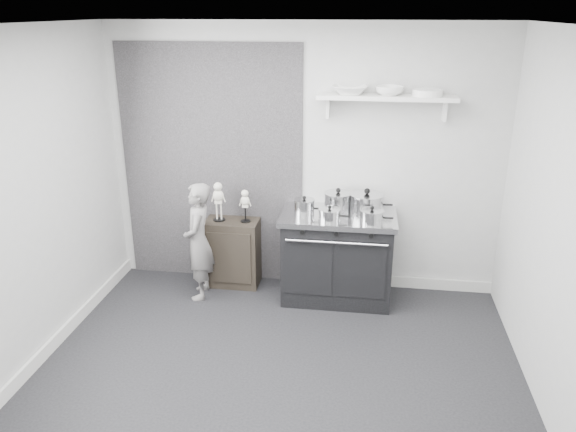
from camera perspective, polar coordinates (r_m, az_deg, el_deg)
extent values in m
plane|color=black|center=(4.69, -1.38, -16.34)|extent=(4.00, 4.00, 0.00)
cube|color=#B6B6B4|center=(5.73, 1.49, 5.68)|extent=(4.00, 0.02, 2.70)
cube|color=#B6B6B4|center=(2.48, -8.79, -15.77)|extent=(4.00, 0.02, 2.70)
cube|color=#B6B6B4|center=(4.77, -25.93, 0.55)|extent=(0.02, 3.60, 2.70)
cube|color=#B6B6B4|center=(4.20, 26.46, -2.08)|extent=(0.02, 3.60, 2.70)
cube|color=silver|center=(3.76, -1.75, 18.81)|extent=(4.00, 3.60, 0.02)
cube|color=black|center=(5.92, -7.74, 5.00)|extent=(1.90, 0.02, 2.50)
cube|color=silver|center=(6.14, 10.72, -6.54)|extent=(2.00, 0.03, 0.12)
cube|color=silver|center=(5.30, -23.57, -12.69)|extent=(0.03, 3.60, 0.12)
cube|color=white|center=(5.43, 9.98, 11.80)|extent=(1.30, 0.26, 0.04)
cube|color=white|center=(5.53, 4.08, 10.94)|extent=(0.03, 0.12, 0.20)
cube|color=white|center=(5.56, 15.64, 10.30)|extent=(0.03, 0.12, 0.20)
cube|color=black|center=(5.71, 5.03, -4.31)|extent=(1.07, 0.64, 0.85)
cube|color=silver|center=(5.53, 5.18, -0.04)|extent=(1.13, 0.68, 0.05)
cube|color=black|center=(5.43, 2.12, -5.36)|extent=(0.45, 0.02, 0.55)
cube|color=black|center=(5.40, 7.56, -5.65)|extent=(0.45, 0.02, 0.55)
cylinder|color=silver|center=(5.26, 4.91, -2.73)|extent=(0.96, 0.02, 0.02)
cylinder|color=black|center=(5.26, 1.46, -1.62)|extent=(0.04, 0.03, 0.04)
cylinder|color=black|center=(5.24, 4.95, -1.80)|extent=(0.04, 0.03, 0.04)
cylinder|color=black|center=(5.23, 8.45, -1.98)|extent=(0.04, 0.03, 0.04)
cube|color=black|center=(6.00, -5.64, -3.72)|extent=(0.56, 0.32, 0.72)
imported|color=slate|center=(5.70, -9.08, -2.57)|extent=(0.35, 0.48, 1.21)
cylinder|color=#BCBDBF|center=(5.45, 1.66, 0.82)|extent=(0.20, 0.20, 0.15)
cylinder|color=#BCBDBF|center=(5.42, 1.67, 1.63)|extent=(0.20, 0.20, 0.02)
sphere|color=black|center=(5.41, 1.67, 1.88)|extent=(0.04, 0.04, 0.04)
cylinder|color=black|center=(5.43, 3.10, 0.75)|extent=(0.10, 0.02, 0.02)
cylinder|color=#BCBDBF|center=(5.62, 5.09, 1.45)|extent=(0.27, 0.27, 0.16)
cylinder|color=#BCBDBF|center=(5.59, 5.12, 2.30)|extent=(0.28, 0.28, 0.02)
sphere|color=black|center=(5.58, 5.13, 2.61)|extent=(0.05, 0.05, 0.05)
cylinder|color=black|center=(5.61, 6.88, 1.36)|extent=(0.10, 0.02, 0.02)
cylinder|color=#BCBDBF|center=(5.58, 7.98, 1.24)|extent=(0.33, 0.33, 0.17)
cylinder|color=#BCBDBF|center=(5.55, 8.03, 2.15)|extent=(0.34, 0.34, 0.02)
sphere|color=black|center=(5.54, 8.04, 2.52)|extent=(0.06, 0.06, 0.06)
cylinder|color=black|center=(5.58, 10.08, 1.14)|extent=(0.10, 0.02, 0.02)
cylinder|color=#BCBDBF|center=(5.31, 8.50, -0.12)|extent=(0.22, 0.22, 0.11)
cylinder|color=#BCBDBF|center=(5.29, 8.53, 0.53)|extent=(0.23, 0.23, 0.02)
sphere|color=black|center=(5.28, 8.55, 0.81)|extent=(0.04, 0.04, 0.04)
cylinder|color=black|center=(5.31, 10.12, -0.20)|extent=(0.10, 0.02, 0.02)
cylinder|color=#BCBDBF|center=(5.33, 4.24, 0.07)|extent=(0.21, 0.21, 0.10)
cylinder|color=#BCBDBF|center=(5.31, 4.25, 0.65)|extent=(0.21, 0.21, 0.02)
sphere|color=black|center=(5.31, 4.26, 0.91)|extent=(0.04, 0.04, 0.04)
cylinder|color=black|center=(5.33, 5.76, 0.00)|extent=(0.10, 0.02, 0.02)
imported|color=white|center=(5.42, 6.31, 12.62)|extent=(0.34, 0.34, 0.08)
imported|color=white|center=(5.42, 10.25, 12.43)|extent=(0.26, 0.26, 0.08)
cylinder|color=white|center=(5.45, 13.97, 12.07)|extent=(0.28, 0.28, 0.06)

